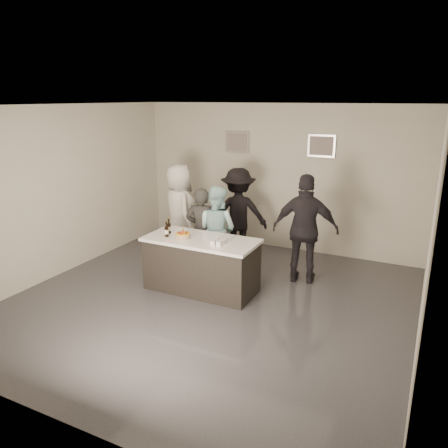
{
  "coord_description": "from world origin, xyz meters",
  "views": [
    {
      "loc": [
        2.96,
        -5.54,
        3.11
      ],
      "look_at": [
        0.0,
        0.5,
        1.15
      ],
      "focal_mm": 35.0,
      "sensor_mm": 36.0,
      "label": 1
    }
  ],
  "objects_px": {
    "person_main_black": "(201,230)",
    "person_guest_left": "(179,211)",
    "cake": "(183,236)",
    "beer_bottle_b": "(166,229)",
    "person_main_blue": "(217,229)",
    "beer_bottle_a": "(169,226)",
    "person_guest_back": "(238,214)",
    "person_guest_right": "(305,229)",
    "bar_counter": "(201,264)"
  },
  "relations": [
    {
      "from": "cake",
      "to": "person_guest_right",
      "type": "distance_m",
      "value": 2.08
    },
    {
      "from": "beer_bottle_a",
      "to": "person_guest_back",
      "type": "height_order",
      "value": "person_guest_back"
    },
    {
      "from": "cake",
      "to": "person_guest_left",
      "type": "height_order",
      "value": "person_guest_left"
    },
    {
      "from": "bar_counter",
      "to": "beer_bottle_b",
      "type": "bearing_deg",
      "value": -164.73
    },
    {
      "from": "beer_bottle_b",
      "to": "cake",
      "type": "bearing_deg",
      "value": 11.48
    },
    {
      "from": "bar_counter",
      "to": "person_main_black",
      "type": "distance_m",
      "value": 0.88
    },
    {
      "from": "person_main_black",
      "to": "person_guest_back",
      "type": "bearing_deg",
      "value": -121.99
    },
    {
      "from": "person_guest_back",
      "to": "person_main_blue",
      "type": "bearing_deg",
      "value": 59.28
    },
    {
      "from": "cake",
      "to": "person_main_black",
      "type": "distance_m",
      "value": 0.83
    },
    {
      "from": "person_main_blue",
      "to": "person_guest_right",
      "type": "height_order",
      "value": "person_guest_right"
    },
    {
      "from": "beer_bottle_a",
      "to": "person_main_blue",
      "type": "bearing_deg",
      "value": 60.18
    },
    {
      "from": "person_main_black",
      "to": "person_main_blue",
      "type": "height_order",
      "value": "person_main_blue"
    },
    {
      "from": "beer_bottle_b",
      "to": "person_main_blue",
      "type": "xyz_separation_m",
      "value": [
        0.41,
        1.01,
        -0.22
      ]
    },
    {
      "from": "bar_counter",
      "to": "beer_bottle_a",
      "type": "relative_size",
      "value": 7.15
    },
    {
      "from": "person_main_blue",
      "to": "cake",
      "type": "bearing_deg",
      "value": 90.84
    },
    {
      "from": "beer_bottle_a",
      "to": "person_main_black",
      "type": "bearing_deg",
      "value": 71.17
    },
    {
      "from": "person_main_blue",
      "to": "bar_counter",
      "type": "bearing_deg",
      "value": 108.9
    },
    {
      "from": "beer_bottle_b",
      "to": "person_guest_back",
      "type": "height_order",
      "value": "person_guest_back"
    },
    {
      "from": "cake",
      "to": "person_guest_left",
      "type": "distance_m",
      "value": 1.67
    },
    {
      "from": "person_guest_right",
      "to": "person_guest_back",
      "type": "distance_m",
      "value": 1.64
    },
    {
      "from": "beer_bottle_a",
      "to": "person_guest_right",
      "type": "bearing_deg",
      "value": 27.71
    },
    {
      "from": "beer_bottle_b",
      "to": "person_guest_left",
      "type": "height_order",
      "value": "person_guest_left"
    },
    {
      "from": "person_guest_left",
      "to": "person_guest_right",
      "type": "distance_m",
      "value": 2.64
    },
    {
      "from": "person_main_blue",
      "to": "person_guest_right",
      "type": "distance_m",
      "value": 1.6
    },
    {
      "from": "cake",
      "to": "person_guest_right",
      "type": "xyz_separation_m",
      "value": [
        1.71,
        1.19,
        0.01
      ]
    },
    {
      "from": "person_main_black",
      "to": "person_guest_left",
      "type": "xyz_separation_m",
      "value": [
        -0.82,
        0.58,
        0.14
      ]
    },
    {
      "from": "beer_bottle_a",
      "to": "person_guest_right",
      "type": "xyz_separation_m",
      "value": [
        2.05,
        1.08,
        -0.08
      ]
    },
    {
      "from": "person_main_black",
      "to": "person_guest_right",
      "type": "distance_m",
      "value": 1.86
    },
    {
      "from": "beer_bottle_a",
      "to": "person_guest_left",
      "type": "bearing_deg",
      "value": 114.55
    },
    {
      "from": "beer_bottle_a",
      "to": "person_main_blue",
      "type": "relative_size",
      "value": 0.16
    },
    {
      "from": "person_main_blue",
      "to": "person_guest_right",
      "type": "xyz_separation_m",
      "value": [
        1.57,
        0.24,
        0.14
      ]
    },
    {
      "from": "bar_counter",
      "to": "cake",
      "type": "xyz_separation_m",
      "value": [
        -0.28,
        -0.1,
        0.49
      ]
    },
    {
      "from": "beer_bottle_b",
      "to": "person_main_blue",
      "type": "bearing_deg",
      "value": 67.75
    },
    {
      "from": "person_main_black",
      "to": "person_main_blue",
      "type": "xyz_separation_m",
      "value": [
        0.24,
        0.14,
        0.02
      ]
    },
    {
      "from": "person_main_blue",
      "to": "person_guest_back",
      "type": "bearing_deg",
      "value": -83.87
    },
    {
      "from": "bar_counter",
      "to": "person_guest_back",
      "type": "height_order",
      "value": "person_guest_back"
    },
    {
      "from": "beer_bottle_b",
      "to": "person_main_black",
      "type": "bearing_deg",
      "value": 78.83
    },
    {
      "from": "person_main_blue",
      "to": "person_guest_left",
      "type": "bearing_deg",
      "value": -13.76
    },
    {
      "from": "person_main_black",
      "to": "person_guest_back",
      "type": "relative_size",
      "value": 0.87
    },
    {
      "from": "person_main_blue",
      "to": "person_guest_left",
      "type": "height_order",
      "value": "person_guest_left"
    },
    {
      "from": "person_guest_right",
      "to": "bar_counter",
      "type": "bearing_deg",
      "value": 27.17
    },
    {
      "from": "bar_counter",
      "to": "cake",
      "type": "relative_size",
      "value": 7.78
    },
    {
      "from": "person_main_black",
      "to": "person_guest_back",
      "type": "distance_m",
      "value": 1.03
    },
    {
      "from": "cake",
      "to": "person_main_blue",
      "type": "height_order",
      "value": "person_main_blue"
    },
    {
      "from": "cake",
      "to": "person_guest_left",
      "type": "relative_size",
      "value": 0.13
    },
    {
      "from": "person_main_blue",
      "to": "person_guest_left",
      "type": "relative_size",
      "value": 0.87
    },
    {
      "from": "person_guest_right",
      "to": "person_guest_back",
      "type": "relative_size",
      "value": 1.05
    },
    {
      "from": "cake",
      "to": "person_main_black",
      "type": "xyz_separation_m",
      "value": [
        -0.1,
        0.81,
        -0.15
      ]
    },
    {
      "from": "cake",
      "to": "person_guest_right",
      "type": "relative_size",
      "value": 0.13
    },
    {
      "from": "person_guest_back",
      "to": "cake",
      "type": "bearing_deg",
      "value": 56.47
    }
  ]
}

